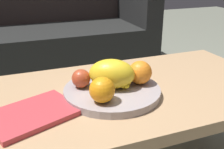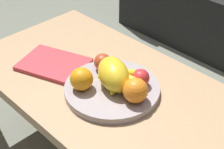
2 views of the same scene
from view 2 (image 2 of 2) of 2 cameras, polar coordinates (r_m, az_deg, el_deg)
coffee_table at (r=1.25m, az=1.50°, el=-4.51°), size 1.24×0.59×0.44m
fruit_bowl at (r=1.21m, az=0.00°, el=-2.38°), size 0.33×0.33×0.03m
melon_large_front at (r=1.18m, az=0.23°, el=0.09°), size 0.18×0.16×0.10m
orange_front at (r=1.18m, az=-5.00°, el=-0.73°), size 0.08×0.08×0.08m
orange_left at (r=1.12m, az=3.84°, el=-2.61°), size 0.08×0.08×0.08m
apple_front at (r=1.27m, az=-1.54°, el=2.04°), size 0.06×0.06×0.06m
apple_left at (r=1.19m, az=4.67°, el=-0.56°), size 0.06×0.06×0.06m
banana_bunch at (r=1.19m, az=1.50°, el=-0.65°), size 0.16×0.16×0.06m
magazine at (r=1.36m, az=-9.49°, el=1.68°), size 0.30×0.26×0.02m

